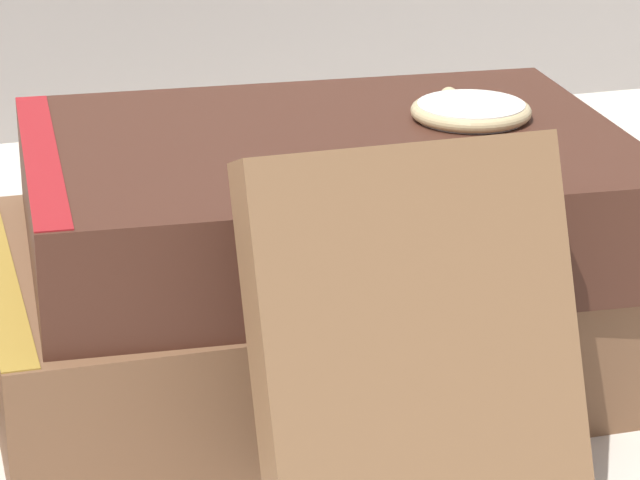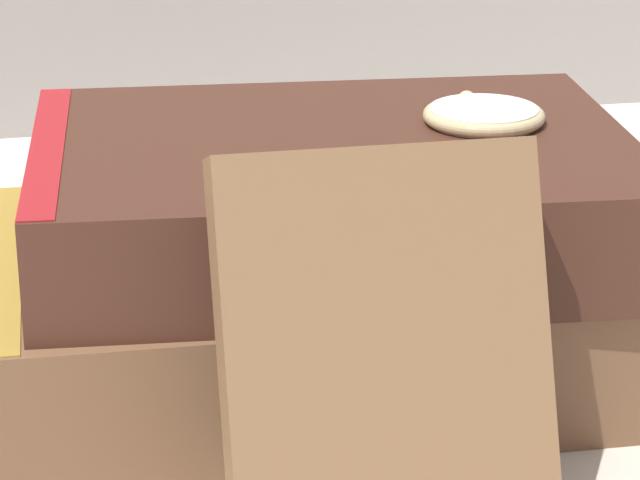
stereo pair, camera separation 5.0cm
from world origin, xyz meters
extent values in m
plane|color=beige|center=(0.00, 0.00, 0.00)|extent=(3.00, 3.00, 0.00)
cube|color=brown|center=(0.02, 0.01, 0.03)|extent=(0.24, 0.17, 0.05)
cube|color=olive|center=(-0.09, 0.02, 0.03)|extent=(0.02, 0.16, 0.05)
cube|color=#422319|center=(0.02, 0.01, 0.07)|extent=(0.23, 0.17, 0.04)
cube|color=maroon|center=(-0.08, 0.02, 0.07)|extent=(0.02, 0.15, 0.04)
cube|color=brown|center=(0.02, -0.11, 0.06)|extent=(0.10, 0.06, 0.12)
cylinder|color=white|center=(0.08, 0.01, 0.10)|extent=(0.04, 0.04, 0.01)
torus|color=tan|center=(0.08, 0.01, 0.10)|extent=(0.05, 0.05, 0.01)
sphere|color=tan|center=(0.08, 0.04, 0.10)|extent=(0.01, 0.01, 0.01)
torus|color=#4C3828|center=(-0.04, 0.15, 0.00)|extent=(0.06, 0.06, 0.00)
cylinder|color=#4C3828|center=(-0.08, 0.15, 0.00)|extent=(0.02, 0.01, 0.00)
camera|label=1|loc=(-0.13, -0.49, 0.25)|focal=85.00mm
camera|label=2|loc=(-0.08, -0.50, 0.25)|focal=85.00mm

